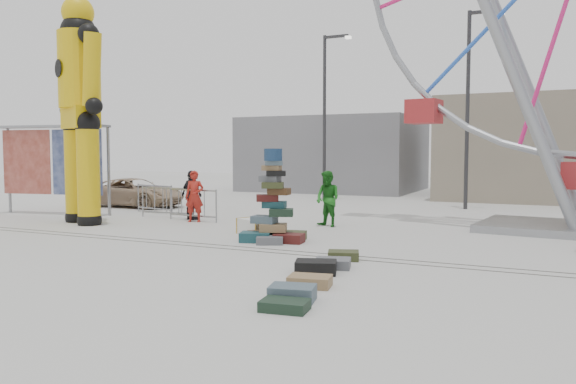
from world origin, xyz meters
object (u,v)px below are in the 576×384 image
at_px(steamer_trunk, 254,227).
at_px(pedestrian_red, 195,196).
at_px(suitcase_tower, 273,216).
at_px(barricade_dummy_b, 167,202).
at_px(pedestrian_green, 328,199).
at_px(lamp_post_left, 326,108).
at_px(crash_test_dummy, 80,101).
at_px(parked_suv, 135,193).
at_px(barricade_dummy_a, 155,199).
at_px(banner_scaffold, 51,148).
at_px(pedestrian_black, 192,195).
at_px(barricade_dummy_c, 193,205).
at_px(lamp_post_right, 470,99).

relative_size(steamer_trunk, pedestrian_red, 0.54).
bearing_deg(suitcase_tower, barricade_dummy_b, 136.26).
bearing_deg(pedestrian_red, pedestrian_green, -8.61).
height_order(lamp_post_left, pedestrian_green, lamp_post_left).
bearing_deg(crash_test_dummy, pedestrian_green, 43.97).
bearing_deg(parked_suv, pedestrian_green, -105.68).
xyz_separation_m(steamer_trunk, pedestrian_green, (1.30, 2.46, 0.66)).
xyz_separation_m(lamp_post_left, barricade_dummy_a, (-3.66, -8.68, -3.93)).
xyz_separation_m(banner_scaffold, parked_suv, (0.68, 3.78, -1.88)).
height_order(banner_scaffold, barricade_dummy_a, banner_scaffold).
xyz_separation_m(barricade_dummy_b, pedestrian_black, (1.18, -0.15, 0.30)).
bearing_deg(barricade_dummy_c, pedestrian_red, -38.32).
xyz_separation_m(barricade_dummy_b, pedestrian_green, (6.08, 0.13, 0.32)).
height_order(lamp_post_right, pedestrian_red, lamp_post_right).
distance_m(banner_scaffold, barricade_dummy_b, 4.93).
height_order(barricade_dummy_a, pedestrian_black, pedestrian_black).
bearing_deg(barricade_dummy_c, barricade_dummy_b, 169.27).
distance_m(lamp_post_left, banner_scaffold, 12.82).
distance_m(crash_test_dummy, pedestrian_green, 8.57).
distance_m(lamp_post_left, barricade_dummy_a, 10.20).
relative_size(pedestrian_red, pedestrian_green, 0.98).
relative_size(suitcase_tower, barricade_dummy_c, 1.21).
xyz_separation_m(banner_scaffold, pedestrian_black, (5.59, 0.90, -1.64)).
height_order(lamp_post_right, banner_scaffold, lamp_post_right).
relative_size(barricade_dummy_c, pedestrian_black, 1.17).
height_order(suitcase_tower, barricade_dummy_b, suitcase_tower).
bearing_deg(parked_suv, crash_test_dummy, -157.45).
height_order(lamp_post_left, barricade_dummy_c, lamp_post_left).
bearing_deg(pedestrian_red, barricade_dummy_b, 140.65).
height_order(suitcase_tower, steamer_trunk, suitcase_tower).
bearing_deg(lamp_post_left, banner_scaffold, -122.21).
distance_m(crash_test_dummy, parked_suv, 6.60).
bearing_deg(pedestrian_green, banner_scaffold, -150.03).
height_order(suitcase_tower, banner_scaffold, banner_scaffold).
bearing_deg(banner_scaffold, crash_test_dummy, -36.08).
bearing_deg(barricade_dummy_b, barricade_dummy_a, 138.27).
bearing_deg(pedestrian_black, barricade_dummy_a, -7.24).
xyz_separation_m(banner_scaffold, barricade_dummy_b, (4.41, 1.05, -1.94)).
height_order(banner_scaffold, pedestrian_red, banner_scaffold).
xyz_separation_m(steamer_trunk, pedestrian_black, (-3.60, 2.19, 0.63)).
bearing_deg(parked_suv, pedestrian_red, -122.92).
bearing_deg(lamp_post_left, pedestrian_green, -68.60).
xyz_separation_m(barricade_dummy_c, pedestrian_green, (4.67, 0.55, 0.32)).
bearing_deg(lamp_post_right, pedestrian_green, -113.39).
distance_m(barricade_dummy_c, pedestrian_red, 0.43).
xyz_separation_m(barricade_dummy_a, parked_suv, (-2.42, 1.74, 0.06)).
distance_m(banner_scaffold, pedestrian_black, 5.89).
height_order(steamer_trunk, pedestrian_red, pedestrian_red).
bearing_deg(lamp_post_left, parked_suv, -131.19).
height_order(crash_test_dummy, barricade_dummy_a, crash_test_dummy).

